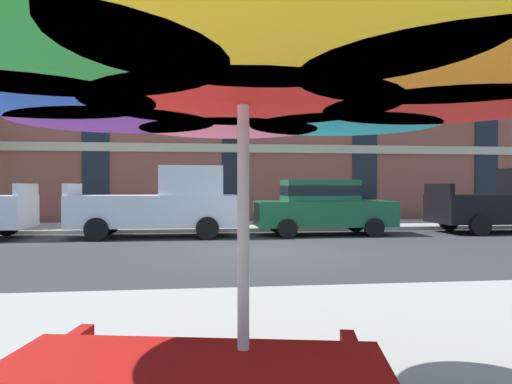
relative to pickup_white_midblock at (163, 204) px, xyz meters
The scene contains 6 objects.
ground_plane 4.67m from the pickup_white_midblock, 54.38° to the right, with size 120.00×120.00×0.00m, color #38383A.
sidewalk_far 4.19m from the pickup_white_midblock, 49.47° to the left, with size 56.00×3.60×0.12m, color #B2ADA3.
apartment_building 13.53m from the pickup_white_midblock, 76.79° to the left, with size 40.24×12.08×16.00m.
pickup_white_midblock is the anchor object (origin of this frame).
sedan_green 5.06m from the pickup_white_midblock, ahead, with size 4.40×1.98×1.78m.
patio_umbrella 12.82m from the pickup_white_midblock, 84.32° to the right, with size 3.36×3.36×2.52m.
Camera 1 is at (-1.62, -11.35, 1.58)m, focal length 33.54 mm.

